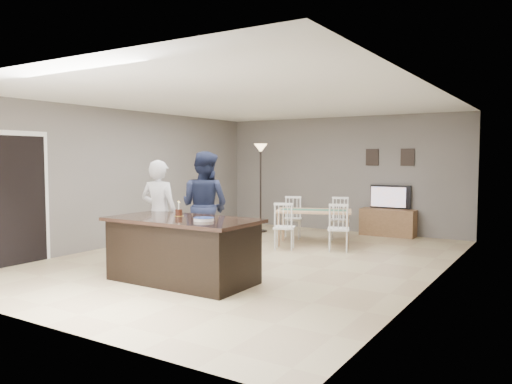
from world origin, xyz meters
The scene contains 14 objects.
floor centered at (0.00, 0.00, 0.00)m, with size 8.00×8.00×0.00m, color tan.
room_shell centered at (0.00, 0.00, 1.68)m, with size 8.00×8.00×8.00m.
kitchen_island centered at (0.00, -1.80, 0.45)m, with size 2.15×1.10×0.90m.
tv_console centered at (1.20, 3.77, 0.30)m, with size 1.20×0.40×0.60m, color brown.
television centered at (1.20, 3.84, 0.86)m, with size 0.91×0.12×0.53m, color black.
tv_screen_glow centered at (1.20, 3.76, 0.87)m, with size 0.78×0.78×0.00m, color orange.
picture_frames centered at (1.15, 3.98, 1.75)m, with size 1.10×0.02×0.38m.
doorway centered at (-2.99, -2.30, 1.26)m, with size 0.00×2.10×2.65m.
woman centered at (-0.95, -1.25, 0.85)m, with size 0.62×0.41×1.71m, color #BBBABF.
man centered at (-0.66, -0.45, 0.92)m, with size 0.90×0.70×1.85m, color #181D35.
birthday_cake centered at (-0.21, -1.63, 0.95)m, with size 0.14×0.14×0.22m.
plate_stack centered at (0.44, -1.87, 0.92)m, with size 0.28×0.28×0.04m.
dining_table centered at (0.27, 1.91, 0.57)m, with size 1.91×2.06×0.90m.
floor_lamp centered at (-1.53, 2.80, 1.60)m, with size 0.31×0.31×2.06m.
Camera 1 is at (4.55, -7.13, 1.75)m, focal length 35.00 mm.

